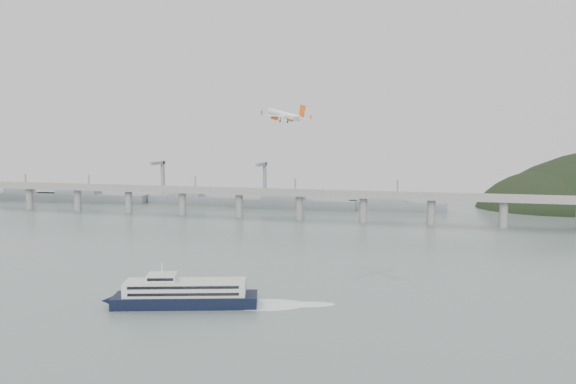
% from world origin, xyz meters
% --- Properties ---
extents(ground, '(900.00, 900.00, 0.00)m').
position_xyz_m(ground, '(0.00, 0.00, 0.00)').
color(ground, slate).
rests_on(ground, ground).
extents(bridge, '(800.00, 22.00, 23.90)m').
position_xyz_m(bridge, '(-1.15, 200.00, 17.65)').
color(bridge, gray).
rests_on(bridge, ground).
extents(distant_fleet, '(453.00, 60.90, 40.00)m').
position_xyz_m(distant_fleet, '(-155.36, 265.08, 6.22)').
color(distant_fleet, gray).
rests_on(distant_fleet, ground).
extents(ferry, '(87.61, 35.04, 16.95)m').
position_xyz_m(ferry, '(-17.26, -30.95, 4.60)').
color(ferry, black).
rests_on(ferry, ground).
extents(airliner, '(30.54, 28.62, 9.56)m').
position_xyz_m(airliner, '(-6.55, 72.43, 76.09)').
color(airliner, white).
rests_on(airliner, ground).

